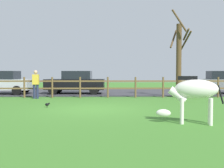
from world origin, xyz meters
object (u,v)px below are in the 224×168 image
at_px(visitor_near_fence, 36,83).
at_px(parked_car_silver, 2,82).
at_px(parked_car_grey, 221,82).
at_px(bare_tree, 179,57).
at_px(parked_car_black, 76,82).
at_px(zebra, 193,93).
at_px(crow_on_grass, 47,104).

bearing_deg(visitor_near_fence, parked_car_silver, 138.17).
distance_m(parked_car_grey, parked_car_silver, 15.01).
height_order(bare_tree, parked_car_black, bare_tree).
bearing_deg(bare_tree, parked_car_silver, 169.42).
distance_m(zebra, visitor_near_fence, 10.21).
bearing_deg(visitor_near_fence, parked_car_grey, 13.77).
bearing_deg(parked_car_silver, zebra, -46.99).
xyz_separation_m(bare_tree, crow_on_grass, (-6.90, -4.46, -2.29)).
bearing_deg(visitor_near_fence, zebra, -49.03).
distance_m(zebra, crow_on_grass, 6.46).
bearing_deg(crow_on_grass, parked_car_black, 86.55).
xyz_separation_m(parked_car_silver, parked_car_black, (4.97, 0.25, 0.00)).
height_order(zebra, parked_car_silver, parked_car_silver).
xyz_separation_m(bare_tree, parked_car_silver, (-11.46, 2.14, -1.57)).
bearing_deg(bare_tree, crow_on_grass, -147.12).
xyz_separation_m(parked_car_black, visitor_near_fence, (-1.95, -2.96, 0.06)).
bearing_deg(zebra, bare_tree, 78.10).
xyz_separation_m(parked_car_grey, visitor_near_fence, (-11.99, -2.94, 0.06)).
relative_size(bare_tree, visitor_near_fence, 3.17).
bearing_deg(crow_on_grass, parked_car_silver, 124.64).
bearing_deg(visitor_near_fence, bare_tree, 3.83).
xyz_separation_m(parked_car_silver, visitor_near_fence, (3.02, -2.71, 0.06)).
relative_size(parked_car_grey, visitor_near_fence, 2.53).
bearing_deg(parked_car_grey, zebra, -116.45).
bearing_deg(crow_on_grass, parked_car_grey, 33.17).
distance_m(bare_tree, parked_car_black, 7.09).
bearing_deg(parked_car_silver, bare_tree, -10.58).
xyz_separation_m(zebra, crow_on_grass, (-5.16, 3.81, -0.80)).
bearing_deg(parked_car_grey, visitor_near_fence, -166.23).
bearing_deg(parked_car_silver, crow_on_grass, -55.36).
height_order(bare_tree, visitor_near_fence, bare_tree).
height_order(zebra, parked_car_black, parked_car_black).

